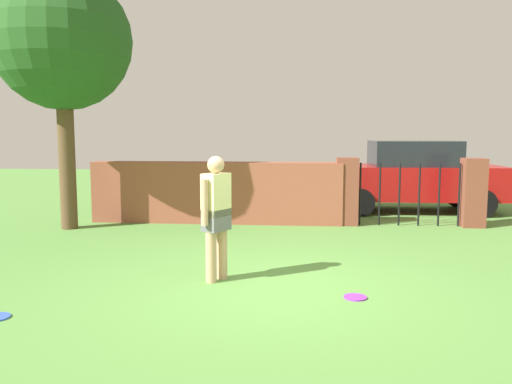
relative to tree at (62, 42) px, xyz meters
The scene contains 7 objects.
ground_plane 6.74m from the tree, 40.09° to the right, with size 40.00×40.00×0.00m, color #568C3D.
brick_wall 4.23m from the tree, 18.47° to the left, with size 5.31×0.50×1.30m, color brown.
tree is the anchor object (origin of this frame).
person 5.63m from the tree, 43.43° to the right, with size 0.37×0.48×1.62m.
fence_gate 7.52m from the tree, ahead, with size 2.98×0.44×1.40m.
car 8.39m from the tree, 22.05° to the left, with size 4.25×2.02×1.72m.
frisbee_purple 7.54m from the tree, 36.77° to the right, with size 0.27×0.27×0.02m, color purple.
Camera 1 is at (0.34, -6.24, 1.92)m, focal length 36.33 mm.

